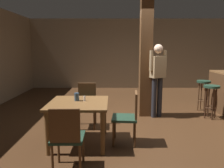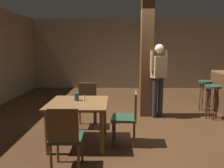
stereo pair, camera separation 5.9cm
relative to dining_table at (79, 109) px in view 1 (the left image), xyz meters
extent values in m
plane|color=#422816|center=(1.24, 0.94, -0.62)|extent=(10.80, 10.80, 0.00)
cube|color=gray|center=(1.24, 5.44, 0.78)|extent=(8.00, 0.10, 2.80)
cube|color=brown|center=(1.37, 1.64, 0.78)|extent=(0.28, 0.28, 2.80)
cube|color=brown|center=(0.00, 0.00, 0.09)|extent=(0.98, 0.98, 0.04)
cylinder|color=brown|center=(0.42, 0.42, -0.27)|extent=(0.07, 0.07, 0.69)
cylinder|color=brown|center=(-0.42, 0.42, -0.27)|extent=(0.07, 0.07, 0.69)
cylinder|color=brown|center=(0.42, -0.42, -0.27)|extent=(0.07, 0.07, 0.69)
cylinder|color=brown|center=(-0.42, -0.42, -0.27)|extent=(0.07, 0.07, 0.69)
cube|color=#1E3828|center=(0.03, 0.80, -0.17)|extent=(0.42, 0.42, 0.04)
cube|color=brown|center=(0.03, 0.99, 0.06)|extent=(0.38, 0.04, 0.45)
cylinder|color=brown|center=(0.21, 0.62, -0.39)|extent=(0.04, 0.04, 0.43)
cylinder|color=brown|center=(-0.14, 0.62, -0.39)|extent=(0.04, 0.04, 0.43)
cylinder|color=brown|center=(0.21, 0.97, -0.39)|extent=(0.04, 0.04, 0.43)
cylinder|color=brown|center=(-0.14, 0.97, -0.39)|extent=(0.04, 0.04, 0.43)
cube|color=#1E3828|center=(0.78, 0.01, -0.17)|extent=(0.45, 0.45, 0.04)
cube|color=brown|center=(0.97, 0.00, 0.06)|extent=(0.07, 0.38, 0.45)
cylinder|color=brown|center=(0.59, -0.15, -0.39)|extent=(0.04, 0.04, 0.43)
cylinder|color=brown|center=(0.62, 0.20, -0.39)|extent=(0.04, 0.04, 0.43)
cylinder|color=brown|center=(0.94, -0.18, -0.39)|extent=(0.04, 0.04, 0.43)
cylinder|color=brown|center=(0.97, 0.17, -0.39)|extent=(0.04, 0.04, 0.43)
cube|color=#1E3828|center=(-0.02, -0.82, -0.17)|extent=(0.43, 0.43, 0.04)
cube|color=brown|center=(-0.02, -1.01, 0.06)|extent=(0.38, 0.04, 0.45)
cylinder|color=brown|center=(-0.20, -0.65, -0.39)|extent=(0.04, 0.04, 0.43)
cylinder|color=brown|center=(0.15, -0.64, -0.39)|extent=(0.04, 0.04, 0.43)
cylinder|color=brown|center=(-0.19, -1.00, -0.39)|extent=(0.04, 0.04, 0.43)
cylinder|color=brown|center=(0.16, -0.99, -0.39)|extent=(0.04, 0.04, 0.43)
cylinder|color=#33475B|center=(-0.04, 0.10, 0.18)|extent=(0.08, 0.08, 0.14)
cylinder|color=silver|center=(0.10, 0.07, 0.16)|extent=(0.03, 0.03, 0.09)
cube|color=tan|center=(1.63, 1.49, 0.58)|extent=(0.39, 0.33, 0.50)
sphere|color=beige|center=(1.63, 1.49, 1.00)|extent=(0.28, 0.28, 0.21)
cylinder|color=#232328|center=(1.70, 1.52, -0.14)|extent=(0.16, 0.16, 0.95)
cylinder|color=#232328|center=(1.56, 1.45, -0.14)|extent=(0.16, 0.16, 0.95)
cylinder|color=tan|center=(1.81, 1.57, 0.73)|extent=(0.11, 0.11, 0.46)
cylinder|color=tan|center=(1.46, 1.41, 0.73)|extent=(0.11, 0.11, 0.46)
cylinder|color=#1E3828|center=(2.86, 1.37, 0.14)|extent=(0.36, 0.36, 0.05)
torus|color=#382114|center=(2.86, 1.37, -0.35)|extent=(0.25, 0.25, 0.02)
cylinder|color=#382114|center=(2.86, 1.48, -0.25)|extent=(0.03, 0.03, 0.73)
cylinder|color=#382114|center=(2.86, 1.25, -0.25)|extent=(0.03, 0.03, 0.73)
cylinder|color=#382114|center=(2.98, 1.37, -0.25)|extent=(0.03, 0.03, 0.73)
cylinder|color=#382114|center=(2.75, 1.37, -0.25)|extent=(0.03, 0.03, 0.73)
cylinder|color=#1E3828|center=(2.95, 2.02, 0.16)|extent=(0.35, 0.35, 0.05)
torus|color=#4C301C|center=(2.95, 2.02, -0.35)|extent=(0.25, 0.25, 0.02)
cylinder|color=#4C301C|center=(2.95, 2.14, -0.24)|extent=(0.03, 0.03, 0.75)
cylinder|color=#4C301C|center=(2.95, 1.91, -0.24)|extent=(0.03, 0.03, 0.75)
cylinder|color=#4C301C|center=(3.06, 2.02, -0.24)|extent=(0.03, 0.03, 0.75)
cylinder|color=#4C301C|center=(2.83, 2.02, -0.24)|extent=(0.03, 0.03, 0.75)
camera|label=1|loc=(0.56, -3.57, 1.00)|focal=35.00mm
camera|label=2|loc=(0.62, -3.57, 1.00)|focal=35.00mm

